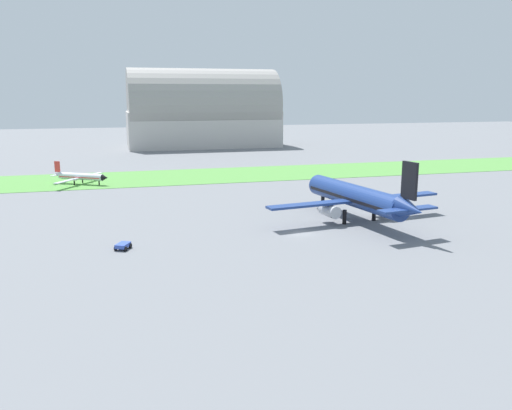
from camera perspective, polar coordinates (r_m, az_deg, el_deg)
name	(u,v)px	position (r m, az deg, el deg)	size (l,w,h in m)	color
ground_plane	(300,233)	(84.83, 4.79, -3.10)	(600.00, 600.00, 0.00)	slate
grass_taxiway_strip	(219,175)	(146.24, -4.05, 3.28)	(360.00, 28.00, 0.08)	#549342
airplane_midfield_jet	(357,197)	(93.56, 10.94, 0.89)	(34.32, 33.78, 12.15)	navy
airplane_taxiing_turboprop	(80,176)	(137.64, -18.71, 2.98)	(14.36, 16.43, 5.62)	silver
baggage_cart_near_gate	(123,245)	(78.19, -14.35, -4.31)	(2.64, 2.92, 0.90)	#334FB2
hangar_distant	(203,112)	(228.96, -5.83, 10.04)	(63.95, 30.10, 33.05)	#BCB7B2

